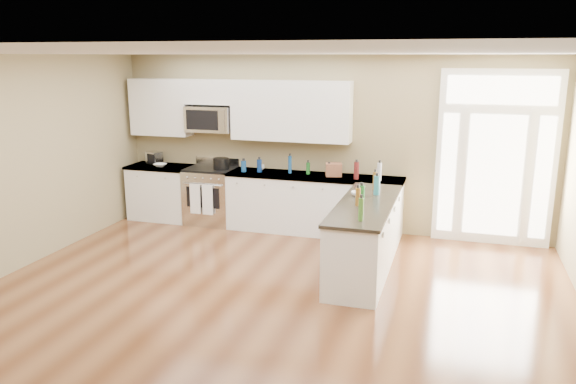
{
  "coord_description": "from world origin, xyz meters",
  "views": [
    {
      "loc": [
        2.0,
        -4.74,
        2.78
      ],
      "look_at": [
        -0.05,
        2.0,
        1.06
      ],
      "focal_mm": 35.0,
      "sensor_mm": 36.0,
      "label": 1
    }
  ],
  "objects_px": {
    "toaster_oven": "(154,158)",
    "kitchen_range": "(211,195)",
    "stockpot": "(221,163)",
    "peninsula_cabinet": "(365,240)"
  },
  "relations": [
    {
      "from": "stockpot",
      "to": "toaster_oven",
      "type": "bearing_deg",
      "value": 174.21
    },
    {
      "from": "stockpot",
      "to": "toaster_oven",
      "type": "height_order",
      "value": "toaster_oven"
    },
    {
      "from": "peninsula_cabinet",
      "to": "kitchen_range",
      "type": "bearing_deg",
      "value": 153.09
    },
    {
      "from": "kitchen_range",
      "to": "stockpot",
      "type": "height_order",
      "value": "stockpot"
    },
    {
      "from": "peninsula_cabinet",
      "to": "stockpot",
      "type": "height_order",
      "value": "stockpot"
    },
    {
      "from": "kitchen_range",
      "to": "toaster_oven",
      "type": "relative_size",
      "value": 4.29
    },
    {
      "from": "peninsula_cabinet",
      "to": "stockpot",
      "type": "distance_m",
      "value": 3.07
    },
    {
      "from": "toaster_oven",
      "to": "kitchen_range",
      "type": "bearing_deg",
      "value": 18.24
    },
    {
      "from": "peninsula_cabinet",
      "to": "stockpot",
      "type": "xyz_separation_m",
      "value": [
        -2.65,
        1.42,
        0.62
      ]
    },
    {
      "from": "peninsula_cabinet",
      "to": "toaster_oven",
      "type": "bearing_deg",
      "value": 158.57
    }
  ]
}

